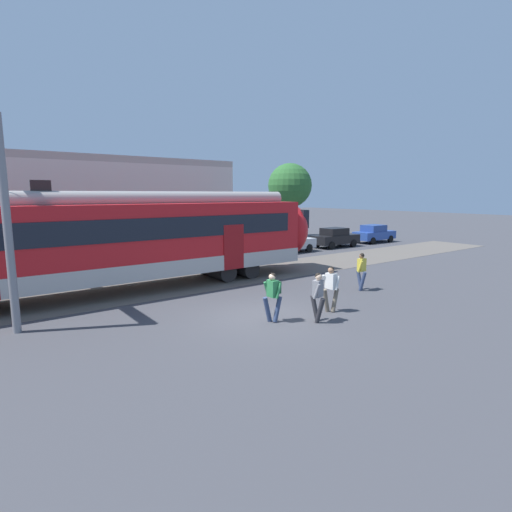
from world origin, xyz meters
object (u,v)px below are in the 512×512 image
pedestrian_white (331,286)px  parked_car_blue (374,234)px  pedestrian_grey (318,294)px  pedestrian_yellow (361,269)px  parked_car_silver (289,242)px  pedestrian_green (273,293)px  parked_car_black (335,237)px

pedestrian_white → parked_car_blue: size_ratio=0.42×
pedestrian_white → parked_car_blue: 22.18m
pedestrian_grey → pedestrian_yellow: 5.13m
parked_car_silver → parked_car_blue: size_ratio=1.02×
pedestrian_green → parked_car_black: pedestrian_green is taller
pedestrian_green → pedestrian_white: same height
pedestrian_grey → parked_car_blue: 23.48m
pedestrian_grey → parked_car_blue: (19.74, 12.70, -0.18)m
pedestrian_white → parked_car_silver: bearing=54.6°
pedestrian_white → parked_car_silver: (8.50, 11.97, -0.18)m
pedestrian_white → pedestrian_yellow: (3.52, 1.47, 0.00)m
pedestrian_yellow → pedestrian_grey: bearing=-157.0°
pedestrian_green → parked_car_blue: (20.92, 11.81, -0.21)m
pedestrian_yellow → parked_car_blue: bearing=35.4°
parked_car_black → parked_car_blue: same height
pedestrian_green → pedestrian_grey: (1.18, -0.89, -0.03)m
pedestrian_grey → parked_car_black: 19.31m
pedestrian_grey → pedestrian_yellow: (4.72, 2.01, 0.00)m
pedestrian_green → pedestrian_white: bearing=-8.4°
pedestrian_yellow → parked_car_silver: 11.62m
pedestrian_green → parked_car_blue: 24.03m
pedestrian_grey → pedestrian_green: bearing=143.0°
parked_car_black → parked_car_blue: (5.09, 0.12, 0.00)m
pedestrian_grey → parked_car_blue: bearing=32.8°
parked_car_silver → parked_car_blue: (10.05, 0.20, 0.00)m
pedestrian_grey → parked_car_black: pedestrian_grey is taller
pedestrian_white → pedestrian_yellow: same height
pedestrian_white → pedestrian_grey: bearing=-155.9°
pedestrian_green → pedestrian_yellow: 6.00m
pedestrian_white → pedestrian_green: bearing=171.6°
pedestrian_white → parked_car_blue: bearing=33.3°
parked_car_black → parked_car_blue: bearing=1.3°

